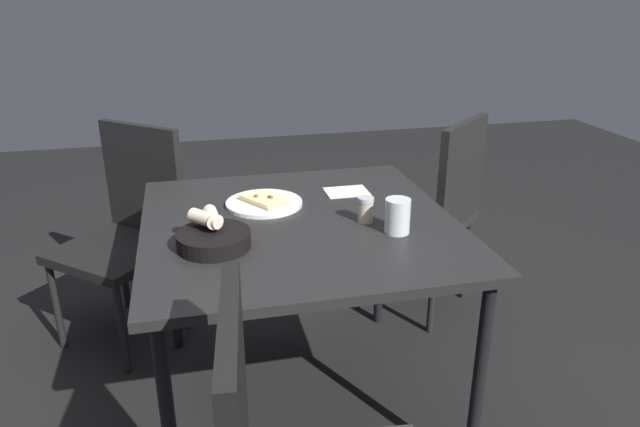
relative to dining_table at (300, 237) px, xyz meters
The scene contains 9 objects.
ground 0.68m from the dining_table, ahead, with size 8.00×8.00×0.00m, color black.
dining_table is the anchor object (origin of this frame).
pizza_plate 0.21m from the dining_table, 118.79° to the left, with size 0.27×0.27×0.04m.
bread_basket 0.34m from the dining_table, 153.97° to the right, with size 0.22×0.22×0.11m.
beer_glass 0.35m from the dining_table, 29.94° to the right, with size 0.08×0.08×0.11m.
pepper_shaker 0.24m from the dining_table, 14.96° to the right, with size 0.05×0.05×0.09m.
napkin 0.34m from the dining_table, 45.91° to the left, with size 0.16×0.12×0.00m.
chair_far 0.92m from the dining_table, 35.97° to the left, with size 0.62×0.62×0.94m.
chair_spare 0.92m from the dining_table, 133.04° to the left, with size 0.62×0.62×0.93m.
Camera 1 is at (-0.34, -1.77, 1.49)m, focal length 32.79 mm.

